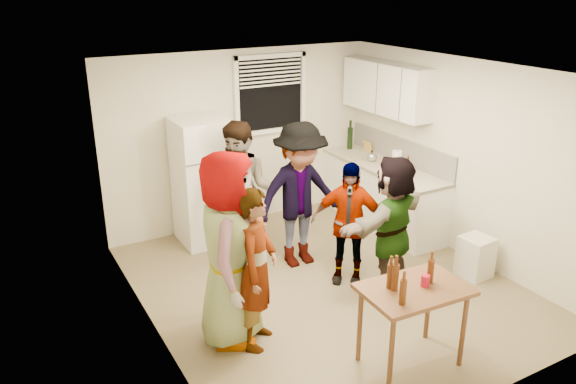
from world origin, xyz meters
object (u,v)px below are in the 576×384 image
blue_cup (404,178)px  guest_back_right (299,262)px  refrigerator (203,181)px  red_cup (425,286)px  guest_back_left (244,257)px  serving_table (408,362)px  guest_stripe (258,341)px  guest_grey (233,336)px  beer_bottle_counter (407,178)px  beer_bottle_table (394,290)px  trash_bin (475,257)px  kettle (371,161)px  guest_orange (387,284)px  guest_black (346,279)px  wine_bottle (350,149)px

blue_cup → guest_back_right: bearing=176.3°
refrigerator → red_cup: bearing=-77.8°
blue_cup → guest_back_left: 2.35m
serving_table → red_cup: 0.81m
red_cup → guest_back_right: red_cup is taller
red_cup → guest_stripe: (-1.18, 1.01, -0.80)m
blue_cup → guest_grey: 3.21m
beer_bottle_counter → red_cup: (-1.60, -2.12, -0.10)m
beer_bottle_table → red_cup: beer_bottle_table is taller
refrigerator → beer_bottle_counter: 2.71m
beer_bottle_counter → trash_bin: 1.38m
trash_bin → guest_stripe: 2.89m
kettle → guest_grey: 3.60m
guest_back_left → beer_bottle_counter: bearing=23.4°
serving_table → guest_stripe: size_ratio=0.58×
serving_table → guest_grey: bearing=137.0°
serving_table → guest_orange: (0.75, 1.23, 0.00)m
refrigerator → serving_table: bearing=-79.3°
guest_orange → beer_bottle_table: bearing=33.1°
trash_bin → beer_bottle_table: size_ratio=2.03×
beer_bottle_counter → guest_orange: beer_bottle_counter is taller
guest_black → trash_bin: bearing=15.8°
guest_black → kettle: bearing=86.3°
beer_bottle_table → kettle: bearing=56.0°
kettle → blue_cup: kettle is taller
refrigerator → blue_cup: 2.67m
beer_bottle_counter → guest_orange: bearing=-137.6°
wine_bottle → guest_black: wine_bottle is taller
beer_bottle_table → guest_back_right: 2.33m
wine_bottle → guest_grey: wine_bottle is taller
refrigerator → kettle: refrigerator is taller
beer_bottle_table → guest_stripe: beer_bottle_table is taller
wine_bottle → guest_orange: 2.78m
trash_bin → beer_bottle_counter: bearing=94.4°
blue_cup → guest_black: (-1.29, -0.56, -0.90)m
guest_grey → guest_black: bearing=-46.0°
red_cup → guest_orange: 1.62m
guest_back_right → guest_stripe: bearing=-133.2°
guest_stripe → guest_back_right: guest_back_right is taller
refrigerator → guest_back_left: size_ratio=0.95×
guest_back_right → guest_black: (0.26, -0.66, 0.00)m
beer_bottle_counter → guest_orange: 1.57m
guest_orange → trash_bin: bearing=143.7°
guest_orange → guest_grey: bearing=-17.0°
blue_cup → guest_stripe: (-2.75, -1.14, -0.90)m
beer_bottle_counter → guest_back_left: beer_bottle_counter is taller
kettle → serving_table: kettle is taller
refrigerator → guest_back_right: bearing=-57.5°
guest_back_right → guest_black: size_ratio=1.23×
trash_bin → guest_back_left: size_ratio=0.28×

